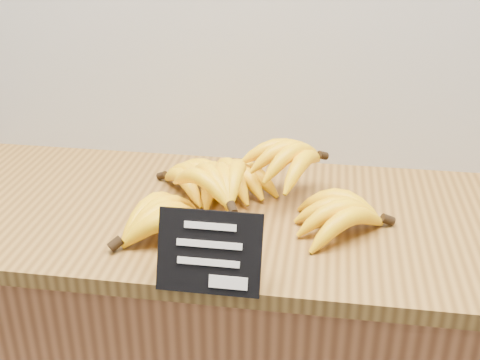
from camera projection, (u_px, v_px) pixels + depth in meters
name	position (u px, v px, depth m)	size (l,w,h in m)	color
counter_top	(244.00, 217.00, 1.20)	(1.38, 0.54, 0.03)	olive
chalkboard_sign	(209.00, 252.00, 0.94)	(0.16, 0.01, 0.13)	black
banana_pile	(240.00, 190.00, 1.16)	(0.54, 0.37, 0.12)	yellow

